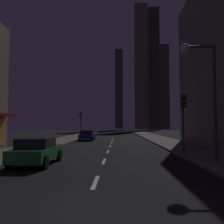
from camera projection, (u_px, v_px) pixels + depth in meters
The scene contains 14 objects.
ground_plane at pixel (113, 139), 37.74m from camera, with size 78.00×136.00×0.10m, color black.
sidewalk_right at pixel (158, 139), 37.55m from camera, with size 4.00×76.00×0.15m, color #605E59.
sidewalk_left at pixel (69, 138), 37.94m from camera, with size 4.00×76.00×0.15m, color #605E59.
lane_marking_center at pixel (109, 149), 21.97m from camera, with size 0.16×38.60×0.01m.
skyscraper_distant_tall at pixel (119, 89), 160.71m from camera, with size 5.13×6.62×52.90m, color #423F32.
skyscraper_distant_mid at pixel (141, 66), 144.91m from camera, with size 7.81×5.36×76.01m, color #615C48.
skyscraper_distant_short at pixel (154, 69), 121.42m from camera, with size 5.35×5.26×61.86m, color #353227.
skyscraper_distant_slender at pixel (164, 87), 140.55m from camera, with size 5.17×8.73×48.93m, color #454133.
car_parked_near at pixel (37, 151), 13.08m from camera, with size 1.98×4.24×1.45m.
car_parked_far at pixel (87, 135), 33.78m from camera, with size 1.98×4.24×1.45m.
fire_hydrant_far_left at pixel (50, 142), 23.70m from camera, with size 0.42×0.30×0.65m.
traffic_light_near_right at pixel (184, 111), 17.03m from camera, with size 0.32×0.48×4.20m.
traffic_light_far_left at pixel (81, 119), 40.12m from camera, with size 0.32×0.48×4.20m.
street_lamp_right at pixel (199, 73), 13.31m from camera, with size 1.96×0.56×6.58m.
Camera 1 is at (0.88, -5.91, 2.14)m, focal length 38.42 mm.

